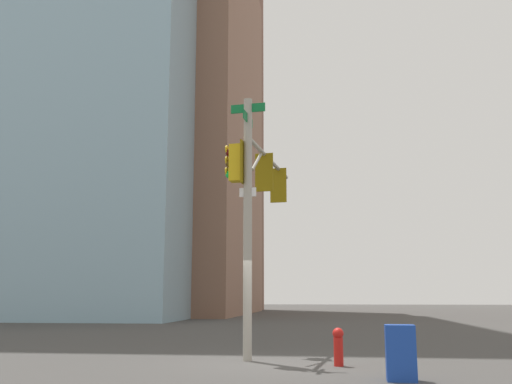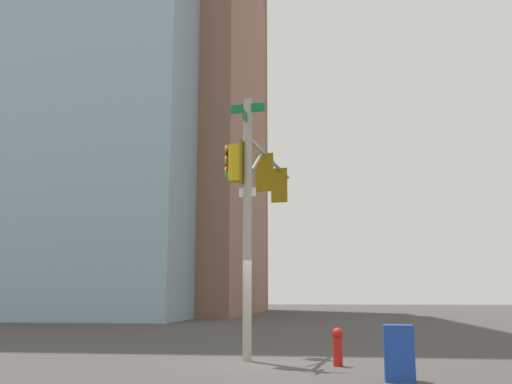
# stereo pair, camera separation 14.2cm
# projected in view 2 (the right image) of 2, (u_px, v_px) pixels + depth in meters

# --- Properties ---
(ground_plane) EXTENTS (200.00, 200.00, 0.00)m
(ground_plane) POSITION_uv_depth(u_px,v_px,m) (262.00, 363.00, 13.76)
(ground_plane) COLOR #423F3D
(signal_pole_assembly) EXTENTS (5.86, 1.36, 6.85)m
(signal_pole_assembly) POSITION_uv_depth(u_px,v_px,m) (258.00, 189.00, 16.37)
(signal_pole_assembly) COLOR #9E998C
(signal_pole_assembly) RESTS_ON ground_plane
(fire_hydrant) EXTENTS (0.34, 0.26, 0.87)m
(fire_hydrant) POSITION_uv_depth(u_px,v_px,m) (338.00, 345.00, 13.25)
(fire_hydrant) COLOR red
(fire_hydrant) RESTS_ON ground_plane
(newspaper_box) EXTENTS (0.46, 0.58, 1.05)m
(newspaper_box) POSITION_uv_depth(u_px,v_px,m) (399.00, 353.00, 10.93)
(newspaper_box) COLOR #193FA5
(newspaper_box) RESTS_ON ground_plane
(building_brick_nearside) EXTENTS (26.85, 15.97, 35.25)m
(building_brick_nearside) POSITION_uv_depth(u_px,v_px,m) (1.00, 123.00, 53.55)
(building_brick_nearside) COLOR brown
(building_brick_nearside) RESTS_ON ground_plane
(building_brick_midblock) EXTENTS (22.70, 16.72, 35.47)m
(building_brick_midblock) POSITION_uv_depth(u_px,v_px,m) (167.00, 128.00, 55.48)
(building_brick_midblock) COLOR #845B47
(building_brick_midblock) RESTS_ON ground_plane
(building_glass_tower) EXTENTS (32.38, 31.62, 59.95)m
(building_glass_tower) POSITION_uv_depth(u_px,v_px,m) (67.00, 7.00, 56.76)
(building_glass_tower) COLOR #8CB2C6
(building_glass_tower) RESTS_ON ground_plane
(building_brick_farside) EXTENTS (20.67, 18.65, 50.04)m
(building_brick_farside) POSITION_uv_depth(u_px,v_px,m) (175.00, 85.00, 64.14)
(building_brick_farside) COLOR brown
(building_brick_farside) RESTS_ON ground_plane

